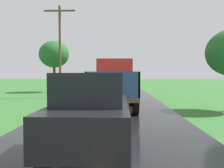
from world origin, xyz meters
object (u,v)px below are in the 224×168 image
Objects in this scene: banana_truck_far at (116,79)px; roadside_tree_mid_right at (54,54)px; utility_pole_roadside at (60,48)px; banana_truck_near at (114,83)px; following_car at (92,112)px.

banana_truck_far is 1.04× the size of roadside_tree_mid_right.
roadside_tree_mid_right is at bearing 163.56° from banana_truck_far.
utility_pole_roadside reaches higher than banana_truck_far.
utility_pole_roadside reaches higher than roadside_tree_mid_right.
roadside_tree_mid_right is at bearing 119.15° from banana_truck_near.
following_car is (-0.34, -18.39, -0.41)m from banana_truck_far.
utility_pole_roadside is at bearing -70.44° from roadside_tree_mid_right.
utility_pole_roadside is (-4.67, 6.09, 2.70)m from banana_truck_near.
utility_pole_roadside is at bearing 127.47° from banana_truck_near.
banana_truck_near is at bearing -60.85° from roadside_tree_mid_right.
following_car is (4.30, -14.13, -3.10)m from utility_pole_roadside.
roadside_tree_mid_right is (-2.23, 6.29, -0.04)m from utility_pole_roadside.
utility_pole_roadside is 1.86× the size of following_car.
banana_truck_near is 14.42m from roadside_tree_mid_right.
utility_pole_roadside is 15.09m from following_car.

